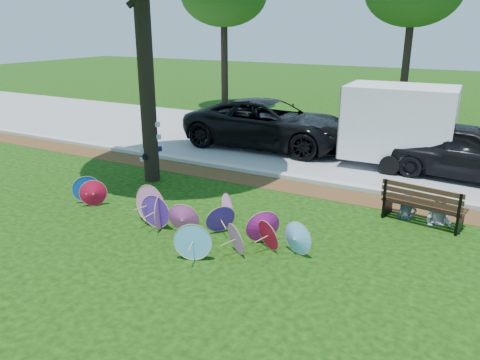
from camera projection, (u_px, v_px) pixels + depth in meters
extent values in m
plane|color=black|center=(173.00, 244.00, 9.78)|extent=(90.00, 90.00, 0.00)
cube|color=#472D16|center=(266.00, 183.00, 13.52)|extent=(90.00, 1.00, 0.01)
cube|color=#B7B5AD|center=(276.00, 174.00, 14.09)|extent=(90.00, 0.30, 0.12)
cube|color=gray|center=(322.00, 146.00, 17.56)|extent=(90.00, 8.00, 0.01)
cylinder|color=black|center=(146.00, 68.00, 12.76)|extent=(0.44, 0.44, 6.43)
cone|color=pink|center=(152.00, 204.00, 10.64)|extent=(0.96, 0.32, 0.95)
cone|color=#5126A5|center=(220.00, 218.00, 10.21)|extent=(0.64, 0.71, 0.69)
cone|color=#C21C97|center=(196.00, 238.00, 9.33)|extent=(0.64, 0.33, 0.61)
cone|color=#E64CB6|center=(183.00, 218.00, 10.14)|extent=(0.77, 0.45, 0.73)
cone|color=red|center=(93.00, 194.00, 11.66)|extent=(0.55, 0.56, 0.69)
cone|color=#5126A5|center=(157.00, 211.00, 10.47)|extent=(0.78, 0.14, 0.78)
cone|color=red|center=(270.00, 235.00, 9.41)|extent=(0.71, 0.54, 0.68)
cone|color=pink|center=(158.00, 212.00, 10.41)|extent=(0.39, 0.77, 0.77)
cone|color=pink|center=(230.00, 208.00, 10.76)|extent=(0.42, 0.74, 0.70)
cone|color=pink|center=(238.00, 238.00, 9.25)|extent=(0.69, 0.57, 0.68)
cone|color=#68C1FF|center=(296.00, 239.00, 9.20)|extent=(0.70, 0.34, 0.70)
cone|color=#68C1FF|center=(193.00, 241.00, 9.03)|extent=(0.75, 0.41, 0.77)
cone|color=blue|center=(87.00, 189.00, 11.95)|extent=(0.61, 0.59, 0.73)
cone|color=#C21C97|center=(264.00, 227.00, 9.66)|extent=(0.70, 0.71, 0.76)
imported|color=black|center=(270.00, 124.00, 17.23)|extent=(6.35, 3.13, 1.73)
imported|color=black|center=(466.00, 151.00, 13.69)|extent=(5.03, 2.41, 1.66)
cube|color=white|center=(399.00, 122.00, 14.67)|extent=(3.32, 2.17, 2.87)
imported|color=#39424E|center=(409.00, 195.00, 10.85)|extent=(0.50, 0.40, 1.20)
imported|color=silver|center=(442.00, 197.00, 10.51)|extent=(0.78, 0.70, 1.32)
cylinder|color=black|center=(224.00, 61.00, 24.59)|extent=(0.36, 0.36, 5.00)
cylinder|color=black|center=(406.00, 65.00, 22.30)|extent=(0.36, 0.36, 5.00)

